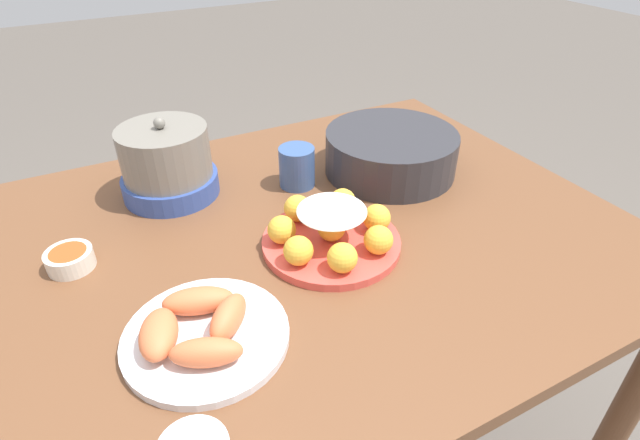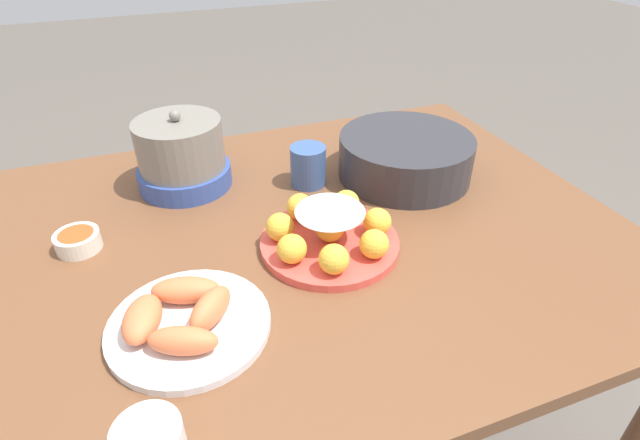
{
  "view_description": "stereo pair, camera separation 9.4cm",
  "coord_description": "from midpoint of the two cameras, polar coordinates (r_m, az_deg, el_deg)",
  "views": [
    {
      "loc": [
        -0.35,
        -0.72,
        1.34
      ],
      "look_at": [
        0.01,
        -0.03,
        0.82
      ],
      "focal_mm": 28.0,
      "sensor_mm": 36.0,
      "label": 1
    },
    {
      "loc": [
        -0.27,
        -0.76,
        1.34
      ],
      "look_at": [
        0.01,
        -0.03,
        0.82
      ],
      "focal_mm": 28.0,
      "sensor_mm": 36.0,
      "label": 2
    }
  ],
  "objects": [
    {
      "name": "dining_table",
      "position": [
        1.05,
        1.6,
        -5.77
      ],
      "size": [
        1.22,
        0.97,
        0.78
      ],
      "color": "brown",
      "rests_on": "ground_plane"
    },
    {
      "name": "cake_plate",
      "position": [
        0.92,
        4.0,
        -1.58
      ],
      "size": [
        0.26,
        0.26,
        0.09
      ],
      "color": "#E04C42",
      "rests_on": "dining_table"
    },
    {
      "name": "serving_bowl",
      "position": [
        1.16,
        12.04,
        7.18
      ],
      "size": [
        0.3,
        0.3,
        0.1
      ],
      "color": "#2D2D33",
      "rests_on": "dining_table"
    },
    {
      "name": "sauce_bowl",
      "position": [
        1.0,
        -23.6,
        -2.27
      ],
      "size": [
        0.08,
        0.08,
        0.03
      ],
      "color": "silver",
      "rests_on": "dining_table"
    },
    {
      "name": "seafood_platter",
      "position": [
        0.78,
        -11.91,
        -11.21
      ],
      "size": [
        0.25,
        0.25,
        0.06
      ],
      "color": "silver",
      "rests_on": "dining_table"
    },
    {
      "name": "cup_far",
      "position": [
        1.11,
        1.05,
        6.14
      ],
      "size": [
        0.08,
        0.08,
        0.09
      ],
      "color": "#38568E",
      "rests_on": "dining_table"
    },
    {
      "name": "warming_pot",
      "position": [
        1.12,
        -13.24,
        7.15
      ],
      "size": [
        0.2,
        0.2,
        0.18
      ],
      "color": "#334C99",
      "rests_on": "dining_table"
    }
  ]
}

